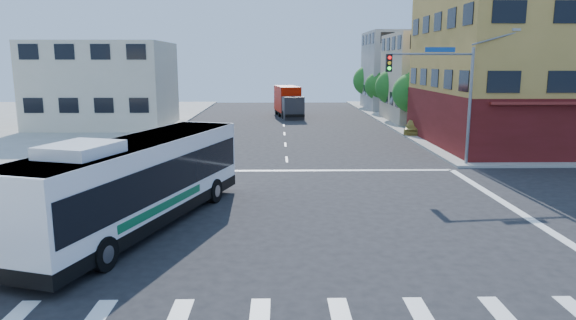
{
  "coord_description": "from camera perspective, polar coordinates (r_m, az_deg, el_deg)",
  "views": [
    {
      "loc": [
        -0.52,
        -19.36,
        6.15
      ],
      "look_at": [
        -0.08,
        4.29,
        1.63
      ],
      "focal_mm": 32.0,
      "sensor_mm": 36.0,
      "label": 1
    }
  ],
  "objects": [
    {
      "name": "street_tree_d",
      "position": [
        72.39,
        8.92,
        8.91
      ],
      "size": [
        4.0,
        4.0,
        6.03
      ],
      "color": "#341F13",
      "rests_on": "ground"
    },
    {
      "name": "building_west",
      "position": [
        52.07,
        -19.74,
        7.85
      ],
      "size": [
        12.06,
        10.06,
        8.0
      ],
      "color": "beige",
      "rests_on": "ground"
    },
    {
      "name": "box_truck",
      "position": [
        58.48,
        0.06,
        6.43
      ],
      "size": [
        3.33,
        7.87,
        3.43
      ],
      "rotation": [
        0.0,
        0.0,
        0.15
      ],
      "color": "#27272C",
      "rests_on": "ground"
    },
    {
      "name": "building_east_far",
      "position": [
        69.59,
        13.69,
        9.59
      ],
      "size": [
        12.06,
        10.06,
        10.0
      ],
      "color": "#9E9E99",
      "rests_on": "ground"
    },
    {
      "name": "ground",
      "position": [
        20.32,
        0.45,
        -6.79
      ],
      "size": [
        120.0,
        120.0,
        0.0
      ],
      "primitive_type": "plane",
      "color": "black",
      "rests_on": "ground"
    },
    {
      "name": "building_east_near",
      "position": [
        56.16,
        17.29,
        8.67
      ],
      "size": [
        12.06,
        10.06,
        9.0
      ],
      "color": "tan",
      "rests_on": "ground"
    },
    {
      "name": "street_tree_c",
      "position": [
        64.55,
        10.13,
        8.28
      ],
      "size": [
        3.4,
        3.4,
        5.29
      ],
      "color": "#341F13",
      "rests_on": "ground"
    },
    {
      "name": "street_tree_a",
      "position": [
        48.96,
        13.75,
        7.53
      ],
      "size": [
        3.6,
        3.6,
        5.53
      ],
      "color": "#341F13",
      "rests_on": "ground"
    },
    {
      "name": "street_tree_b",
      "position": [
        56.71,
        11.7,
        8.19
      ],
      "size": [
        3.8,
        3.8,
        5.79
      ],
      "color": "#341F13",
      "rests_on": "ground"
    },
    {
      "name": "corner_building_ne",
      "position": [
        43.04,
        27.77,
        9.26
      ],
      "size": [
        18.1,
        15.44,
        14.0
      ],
      "color": "#BD9243",
      "rests_on": "ground"
    },
    {
      "name": "transit_bus",
      "position": [
        19.89,
        -16.27,
        -2.26
      ],
      "size": [
        6.22,
        12.64,
        3.68
      ],
      "rotation": [
        0.0,
        0.0,
        -0.3
      ],
      "color": "black",
      "rests_on": "ground"
    },
    {
      "name": "signal_mast_ne",
      "position": [
        31.5,
        16.85,
        8.24
      ],
      "size": [
        7.91,
        1.13,
        8.07
      ],
      "color": "slate",
      "rests_on": "ground"
    },
    {
      "name": "parked_car",
      "position": [
        45.47,
        13.85,
        3.59
      ],
      "size": [
        2.73,
        4.21,
        1.33
      ],
      "primitive_type": "imported",
      "rotation": [
        0.0,
        0.0,
        -0.32
      ],
      "color": "gold",
      "rests_on": "ground"
    }
  ]
}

